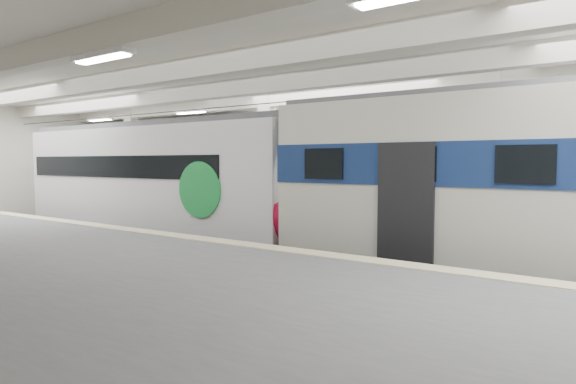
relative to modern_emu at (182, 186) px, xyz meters
The scene contains 3 objects.
station_hall 4.84m from the modern_emu, 21.62° to the right, with size 36.00×24.00×5.75m.
modern_emu is the anchor object (origin of this frame).
far_train 5.55m from the modern_emu, 97.04° to the left, with size 14.96×3.52×4.71m.
Camera 1 is at (8.07, -11.51, 2.98)m, focal length 30.00 mm.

